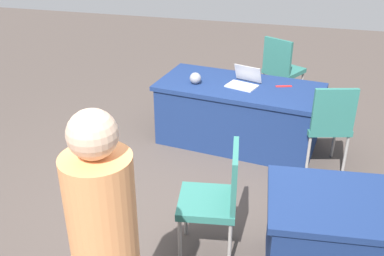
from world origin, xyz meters
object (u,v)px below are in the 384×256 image
table_foreground (238,114)px  chair_tucked_right (217,195)px  chair_tucked_left (328,122)px  person_presenter (106,250)px  chair_near_front (282,67)px  table_mid_left (379,245)px  scissors_red (284,86)px  laptop_silver (244,82)px  yarn_ball (195,78)px

table_foreground → chair_tucked_right: (-0.14, 1.89, 0.20)m
chair_tucked_left → person_presenter: (1.16, 2.70, 0.43)m
table_foreground → chair_near_front: (-0.38, -1.22, 0.19)m
table_mid_left → chair_tucked_right: chair_tucked_right is taller
table_foreground → chair_near_front: size_ratio=2.00×
table_mid_left → chair_tucked_left: 1.59m
chair_tucked_left → scissors_red: (0.49, -0.46, 0.16)m
table_foreground → laptop_silver: laptop_silver is taller
chair_tucked_left → chair_tucked_right: bearing=-134.0°
chair_near_front → yarn_ball: (0.87, 1.30, 0.23)m
table_foreground → person_presenter: size_ratio=1.08×
person_presenter → laptop_silver: bearing=58.4°
laptop_silver → yarn_ball: (0.53, 0.08, 0.02)m
table_mid_left → scissors_red: scissors_red is taller
chair_near_front → yarn_ball: 1.59m
table_mid_left → scissors_red: bearing=-66.6°
table_mid_left → laptop_silver: bearing=-55.8°
person_presenter → scissors_red: size_ratio=9.85×
chair_near_front → chair_tucked_right: chair_tucked_right is taller
table_foreground → table_mid_left: size_ratio=1.13×
chair_tucked_right → laptop_silver: bearing=-5.5°
chair_tucked_left → person_presenter: bearing=-128.4°
chair_near_front → laptop_silver: size_ratio=2.46×
chair_near_front → scissors_red: bearing=-56.2°
chair_near_front → chair_tucked_right: bearing=-65.6°
table_foreground → yarn_ball: yarn_ball is taller
table_mid_left → laptop_silver: laptop_silver is taller
chair_near_front → scissors_red: size_ratio=5.33×
person_presenter → scissors_red: 3.24m
table_foreground → person_presenter: (0.20, 3.09, 0.63)m
chair_near_front → chair_tucked_right: 3.12m
chair_tucked_right → laptop_silver: (0.10, -1.89, 0.20)m
chair_tucked_left → yarn_ball: size_ratio=7.61×
chair_tucked_left → person_presenter: 2.97m
yarn_ball → scissors_red: bearing=-170.6°
chair_tucked_left → laptop_silver: chair_tucked_left is taller
table_foreground → chair_tucked_right: size_ratio=1.99×
table_mid_left → person_presenter: person_presenter is taller
table_mid_left → chair_near_front: 3.29m
chair_tucked_left → laptop_silver: bearing=142.5°
table_foreground → yarn_ball: 0.65m
chair_near_front → scissors_red: 1.16m
laptop_silver → yarn_ball: bearing=26.5°
yarn_ball → chair_near_front: bearing=-123.7°
table_foreground → scissors_red: 0.60m
table_foreground → chair_tucked_left: chair_tucked_left is taller
laptop_silver → scissors_red: bearing=-152.0°
chair_tucked_left → yarn_ball: (1.46, -0.30, 0.22)m
yarn_ball → chair_tucked_right: bearing=109.2°
yarn_ball → chair_tucked_left: bearing=168.4°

